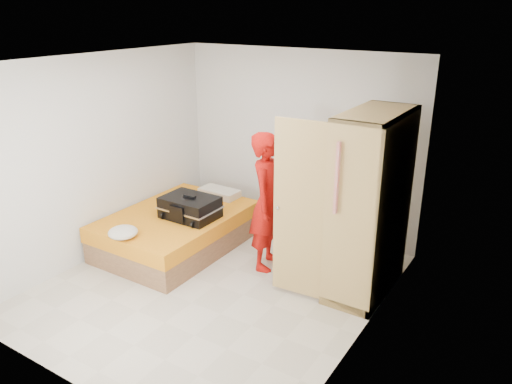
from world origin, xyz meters
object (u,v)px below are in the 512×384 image
Objects in this scene: bed at (176,230)px; wardrobe at (364,210)px; suitcase at (190,207)px; round_cushion at (123,232)px; person at (268,202)px.

wardrobe reaches higher than bed.
suitcase is (0.25, 0.01, 0.39)m from bed.
suitcase reaches higher than bed.
wardrobe is 5.90× the size of round_cushion.
wardrobe is at bearing -98.46° from person.
round_cushion is (-0.04, -0.90, 0.32)m from bed.
person is at bearing -175.74° from wardrobe.
suitcase reaches higher than round_cushion.
suitcase is (-2.25, -0.31, -0.36)m from wardrobe.
round_cushion is at bearing 117.43° from person.
person is at bearing 12.14° from suitcase.
suitcase is at bearing 89.33° from person.
bed is at bearing 87.44° from round_cushion.
person is 2.41× the size of suitcase.
wardrobe reaches higher than round_cushion.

